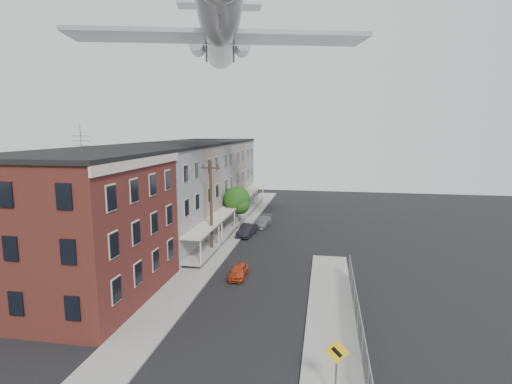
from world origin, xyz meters
The scene contains 19 objects.
ground centered at (0.00, 0.00, 0.00)m, with size 120.00×120.00×0.00m, color black.
sidewalk_left centered at (-5.50, 24.00, 0.06)m, with size 3.00×62.00×0.12m, color gray.
sidewalk_right centered at (5.50, 6.00, 0.06)m, with size 3.00×26.00×0.12m, color gray.
curb_left centered at (-4.05, 24.00, 0.07)m, with size 0.15×62.00×0.14m, color gray.
curb_right centered at (4.05, 6.00, 0.07)m, with size 0.15×26.00×0.14m, color gray.
corner_building centered at (-12.00, 7.00, 5.16)m, with size 10.31×12.30×12.15m.
row_house_a centered at (-11.96, 16.50, 5.13)m, with size 11.98×7.00×10.30m.
row_house_b centered at (-11.96, 23.50, 5.13)m, with size 11.98×7.00×10.30m.
row_house_c centered at (-11.96, 30.50, 5.13)m, with size 11.98×7.00×10.30m.
row_house_d centered at (-11.96, 37.50, 5.13)m, with size 11.98×7.00×10.30m.
row_house_e centered at (-11.96, 44.50, 5.13)m, with size 11.98×7.00×10.30m.
chainlink_fence centered at (7.00, 5.00, 1.00)m, with size 0.06×18.06×1.90m.
warning_sign centered at (5.60, -1.03, 1.88)m, with size 1.10×0.11×2.80m.
utility_pole centered at (-5.60, 18.00, 4.67)m, with size 1.80×0.26×9.00m.
street_tree centered at (-5.27, 27.92, 3.45)m, with size 3.22×3.20×5.20m.
car_near centered at (-1.80, 12.54, 0.54)m, with size 1.28×3.19×1.09m, color #B03716.
car_mid centered at (-3.60, 25.18, 0.66)m, with size 1.39×3.99×1.31m, color black.
car_far centered at (-2.59, 29.84, 0.61)m, with size 1.70×4.17×1.21m, color slate.
airplane centered at (-5.16, 20.35, 21.01)m, with size 26.20×29.96×8.64m.
Camera 1 is at (4.90, -17.50, 11.87)m, focal length 28.00 mm.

